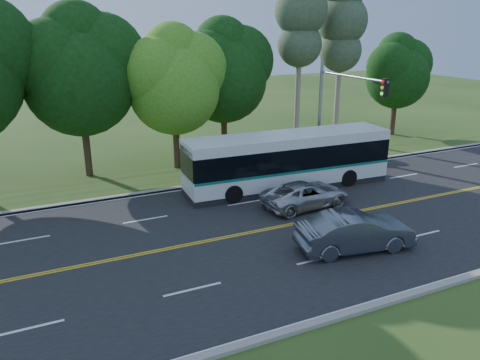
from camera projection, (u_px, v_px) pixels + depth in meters
name	position (u px, v px, depth m)	size (l,w,h in m)	color
ground	(287.00, 225.00, 22.34)	(120.00, 120.00, 0.00)	#274617
road	(287.00, 225.00, 22.34)	(60.00, 14.00, 0.02)	black
curb_north	(228.00, 181.00, 28.48)	(60.00, 0.30, 0.15)	gray
curb_south	(392.00, 301.00, 16.16)	(60.00, 0.30, 0.15)	gray
grass_verge	(217.00, 173.00, 30.08)	(60.00, 4.00, 0.10)	#274617
lane_markings	(286.00, 225.00, 22.30)	(57.60, 13.82, 0.00)	gold
tree_row	(118.00, 65.00, 28.61)	(44.70, 9.10, 13.84)	black
bougainvillea_hedge	(319.00, 153.00, 31.98)	(9.50, 2.25, 1.50)	maroon
traffic_signal	(338.00, 102.00, 28.08)	(0.42, 6.10, 7.00)	gray
transit_bus	(288.00, 161.00, 27.04)	(12.26, 3.15, 3.18)	silver
sedan	(355.00, 232.00, 19.70)	(1.74, 5.00, 1.65)	slate
suv	(306.00, 194.00, 24.43)	(2.20, 4.78, 1.33)	silver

